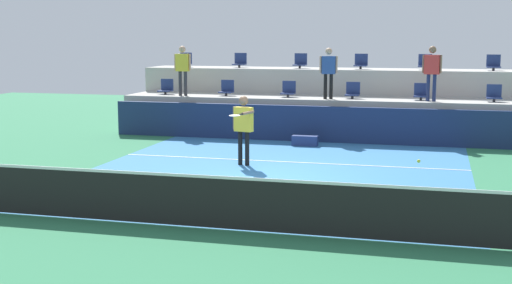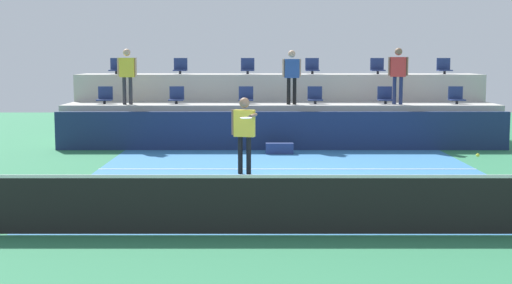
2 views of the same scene
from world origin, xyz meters
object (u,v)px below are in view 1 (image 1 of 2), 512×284
at_px(stadium_chair_upper_left, 240,62).
at_px(tennis_ball, 419,161).
at_px(stadium_chair_upper_far_right, 494,64).
at_px(spectator_leaning_on_rail, 183,66).
at_px(stadium_chair_upper_mid_right, 361,63).
at_px(stadium_chair_lower_far_right, 494,95).
at_px(stadium_chair_upper_mid_left, 300,62).
at_px(stadium_chair_lower_left, 227,89).
at_px(stadium_chair_lower_mid_right, 353,92).
at_px(equipment_bag, 305,141).
at_px(spectator_in_grey, 328,69).
at_px(stadium_chair_lower_far_left, 166,88).
at_px(spectator_in_white, 432,68).
at_px(stadium_chair_lower_mid_left, 288,90).
at_px(stadium_chair_lower_right, 421,93).
at_px(tennis_player, 243,123).
at_px(stadium_chair_upper_far_left, 185,61).
at_px(stadium_chair_upper_right, 425,63).

distance_m(stadium_chair_upper_left, tennis_ball, 12.43).
xyz_separation_m(stadium_chair_upper_far_right, spectator_leaning_on_rail, (-9.93, -2.18, -0.08)).
relative_size(stadium_chair_upper_mid_right, spectator_leaning_on_rail, 0.32).
xyz_separation_m(stadium_chair_lower_far_right, stadium_chair_upper_mid_right, (-4.22, 1.80, 0.85)).
height_order(stadium_chair_upper_mid_left, stadium_chair_upper_mid_right, same).
relative_size(stadium_chair_lower_left, stadium_chair_upper_mid_left, 1.00).
height_order(stadium_chair_lower_mid_right, stadium_chair_upper_mid_right, stadium_chair_upper_mid_right).
relative_size(tennis_ball, equipment_bag, 0.09).
distance_m(stadium_chair_lower_far_right, tennis_ball, 8.91).
height_order(spectator_in_grey, tennis_ball, spectator_in_grey).
bearing_deg(stadium_chair_upper_far_right, stadium_chair_lower_far_left, -170.44).
bearing_deg(spectator_in_grey, spectator_in_white, 0.00).
bearing_deg(stadium_chair_lower_mid_left, stadium_chair_upper_left, 140.19).
bearing_deg(spectator_in_white, stadium_chair_lower_left, 176.67).
bearing_deg(spectator_leaning_on_rail, stadium_chair_upper_far_right, 12.40).
bearing_deg(stadium_chair_lower_left, stadium_chair_lower_right, 0.00).
bearing_deg(stadium_chair_upper_left, tennis_player, -73.39).
height_order(stadium_chair_lower_far_right, tennis_ball, stadium_chair_lower_far_right).
relative_size(stadium_chair_lower_mid_left, stadium_chair_upper_left, 1.00).
distance_m(stadium_chair_upper_left, stadium_chair_upper_far_right, 8.58).
xyz_separation_m(stadium_chair_upper_mid_left, tennis_ball, (4.36, -10.47, -1.45)).
xyz_separation_m(stadium_chair_lower_left, equipment_bag, (3.05, -2.08, -1.31)).
bearing_deg(equipment_bag, stadium_chair_upper_mid_right, 73.07).
height_order(stadium_chair_lower_mid_left, stadium_chair_lower_mid_right, same).
bearing_deg(spectator_in_grey, stadium_chair_lower_mid_right, 27.80).
bearing_deg(equipment_bag, stadium_chair_lower_far_right, 21.09).
bearing_deg(stadium_chair_upper_far_left, tennis_ball, -50.52).
distance_m(stadium_chair_lower_far_left, stadium_chair_upper_right, 8.75).
xyz_separation_m(stadium_chair_upper_mid_right, spectator_in_white, (2.37, -2.18, -0.06)).
height_order(stadium_chair_lower_right, stadium_chair_upper_far_right, stadium_chair_upper_far_right).
distance_m(stadium_chair_lower_mid_right, equipment_bag, 2.71).
bearing_deg(stadium_chair_upper_far_left, spectator_in_grey, -21.33).
bearing_deg(stadium_chair_lower_far_left, stadium_chair_lower_mid_right, 0.00).
xyz_separation_m(stadium_chair_lower_mid_left, tennis_ball, (4.39, -8.67, -0.60)).
relative_size(stadium_chair_lower_mid_right, stadium_chair_upper_right, 1.00).
bearing_deg(equipment_bag, tennis_ball, -62.43).
distance_m(stadium_chair_lower_far_right, stadium_chair_upper_far_right, 1.99).
xyz_separation_m(stadium_chair_lower_mid_right, stadium_chair_upper_mid_left, (-2.06, 1.80, 0.85)).
xyz_separation_m(tennis_player, spectator_in_grey, (1.32, 5.19, 1.13)).
distance_m(stadium_chair_lower_right, stadium_chair_lower_far_right, 2.15).
distance_m(stadium_chair_lower_left, stadium_chair_lower_mid_right, 4.19).
relative_size(stadium_chair_lower_far_right, stadium_chair_upper_far_left, 1.00).
height_order(stadium_chair_lower_mid_left, stadium_chair_lower_right, same).
bearing_deg(tennis_player, spectator_in_white, 49.31).
bearing_deg(stadium_chair_lower_mid_right, stadium_chair_upper_mid_left, 138.80).
xyz_separation_m(stadium_chair_lower_right, stadium_chair_upper_far_right, (2.22, 1.80, 0.85)).
height_order(spectator_leaning_on_rail, spectator_in_grey, spectator_leaning_on_rail).
bearing_deg(stadium_chair_upper_far_left, spectator_in_white, -14.03).
height_order(tennis_player, spectator_in_white, spectator_in_white).
relative_size(stadium_chair_lower_mid_left, equipment_bag, 0.68).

